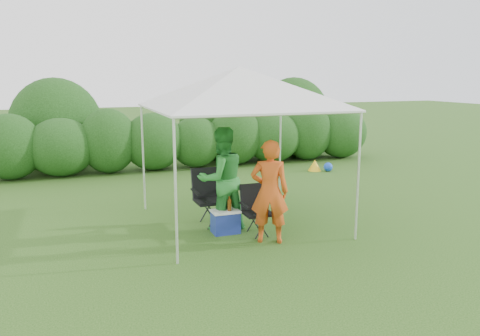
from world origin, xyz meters
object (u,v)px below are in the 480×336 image
object	(u,v)px
canopy	(240,88)
man	(270,192)
chair_right	(256,206)
cooler	(225,221)
chair_left	(209,193)
woman	(222,179)

from	to	relation	value
canopy	man	size ratio (longest dim) A/B	1.84
canopy	chair_right	world-z (taller)	canopy
chair_right	man	size ratio (longest dim) A/B	0.50
man	cooler	world-z (taller)	man
canopy	cooler	world-z (taller)	canopy
chair_right	chair_left	distance (m)	1.00
canopy	man	distance (m)	1.97
man	cooler	distance (m)	1.07
canopy	chair_right	xyz separation A→B (m)	(0.07, -0.64, -1.98)
man	woman	distance (m)	1.04
chair_right	chair_left	world-z (taller)	chair_left
canopy	chair_right	size ratio (longest dim) A/B	3.65
chair_left	woman	xyz separation A→B (m)	(0.11, -0.38, 0.33)
chair_right	cooler	size ratio (longest dim) A/B	1.78
canopy	chair_right	bearing A→B (deg)	-84.02
canopy	woman	size ratio (longest dim) A/B	1.71
man	woman	bearing A→B (deg)	-35.76
woman	cooler	size ratio (longest dim) A/B	3.80
canopy	chair_left	xyz separation A→B (m)	(-0.53, 0.16, -1.89)
canopy	cooler	size ratio (longest dim) A/B	6.51
woman	man	bearing A→B (deg)	111.38
canopy	chair_left	distance (m)	1.97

